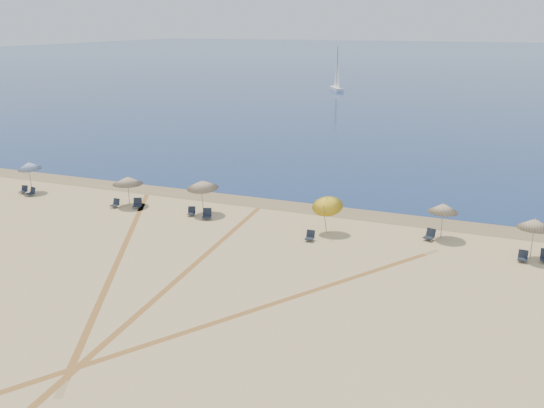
# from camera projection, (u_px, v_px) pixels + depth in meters

# --- Properties ---
(ground) EXTENTS (160.00, 160.00, 0.00)m
(ground) POSITION_uv_depth(u_px,v_px,m) (78.00, 386.00, 21.65)
(ground) COLOR tan
(ground) RESTS_ON ground
(ocean) EXTENTS (500.00, 500.00, 0.00)m
(ocean) POSITION_uv_depth(u_px,v_px,m) (467.00, 58.00, 221.53)
(ocean) COLOR #0C2151
(ocean) RESTS_ON ground
(wet_sand) EXTENTS (500.00, 500.00, 0.00)m
(wet_sand) POSITION_uv_depth(u_px,v_px,m) (292.00, 206.00, 42.97)
(wet_sand) COLOR olive
(wet_sand) RESTS_ON ground
(umbrella_0) EXTENTS (1.85, 1.88, 2.51)m
(umbrella_0) POSITION_uv_depth(u_px,v_px,m) (29.00, 166.00, 45.81)
(umbrella_0) COLOR gray
(umbrella_0) RESTS_ON ground
(umbrella_1) EXTENTS (2.23, 2.23, 2.25)m
(umbrella_1) POSITION_uv_depth(u_px,v_px,m) (128.00, 180.00, 42.54)
(umbrella_1) COLOR gray
(umbrella_1) RESTS_ON ground
(umbrella_2) EXTENTS (2.23, 2.27, 2.53)m
(umbrella_2) POSITION_uv_depth(u_px,v_px,m) (202.00, 184.00, 40.58)
(umbrella_2) COLOR gray
(umbrella_2) RESTS_ON ground
(umbrella_3) EXTENTS (1.98, 2.04, 2.68)m
(umbrella_3) POSITION_uv_depth(u_px,v_px,m) (327.00, 203.00, 36.87)
(umbrella_3) COLOR gray
(umbrella_3) RESTS_ON ground
(umbrella_4) EXTENTS (1.88, 1.88, 2.34)m
(umbrella_4) POSITION_uv_depth(u_px,v_px,m) (443.00, 208.00, 35.96)
(umbrella_4) COLOR gray
(umbrella_4) RESTS_ON ground
(umbrella_5) EXTENTS (1.92, 1.92, 2.47)m
(umbrella_5) POSITION_uv_depth(u_px,v_px,m) (535.00, 224.00, 32.74)
(umbrella_5) COLOR gray
(umbrella_5) RESTS_ON ground
(chair_0) EXTENTS (0.61, 0.68, 0.62)m
(chair_0) POSITION_uv_depth(u_px,v_px,m) (24.00, 190.00, 46.01)
(chair_0) COLOR black
(chair_0) RESTS_ON ground
(chair_1) EXTENTS (0.67, 0.74, 0.66)m
(chair_1) POSITION_uv_depth(u_px,v_px,m) (31.00, 192.00, 45.38)
(chair_1) COLOR black
(chair_1) RESTS_ON ground
(chair_2) EXTENTS (0.53, 0.62, 0.63)m
(chair_2) POSITION_uv_depth(u_px,v_px,m) (115.00, 204.00, 42.55)
(chair_2) COLOR black
(chair_2) RESTS_ON ground
(chair_3) EXTENTS (0.83, 0.88, 0.72)m
(chair_3) POSITION_uv_depth(u_px,v_px,m) (137.00, 204.00, 42.37)
(chair_3) COLOR black
(chair_3) RESTS_ON ground
(chair_4) EXTENTS (0.70, 0.75, 0.62)m
(chair_4) POSITION_uv_depth(u_px,v_px,m) (192.00, 212.00, 40.72)
(chair_4) COLOR black
(chair_4) RESTS_ON ground
(chair_5) EXTENTS (0.81, 0.87, 0.73)m
(chair_5) POSITION_uv_depth(u_px,v_px,m) (207.00, 214.00, 40.01)
(chair_5) COLOR black
(chair_5) RESTS_ON ground
(chair_6) EXTENTS (0.55, 0.64, 0.64)m
(chair_6) POSITION_uv_depth(u_px,v_px,m) (310.00, 236.00, 36.05)
(chair_6) COLOR black
(chair_6) RESTS_ON ground
(chair_7) EXTENTS (0.76, 0.83, 0.70)m
(chair_7) POSITION_uv_depth(u_px,v_px,m) (430.00, 235.00, 36.16)
(chair_7) COLOR black
(chair_7) RESTS_ON ground
(chair_8) EXTENTS (0.57, 0.65, 0.63)m
(chair_8) POSITION_uv_depth(u_px,v_px,m) (523.00, 257.00, 32.91)
(chair_8) COLOR black
(chair_8) RESTS_ON ground
(sailboat_1) EXTENTS (4.08, 5.66, 8.47)m
(sailboat_1) POSITION_uv_depth(u_px,v_px,m) (337.00, 77.00, 114.95)
(sailboat_1) COLOR white
(sailboat_1) RESTS_ON ocean
(tire_tracks) EXTENTS (48.24, 44.54, 0.00)m
(tire_tracks) POSITION_uv_depth(u_px,v_px,m) (172.00, 279.00, 30.75)
(tire_tracks) COLOR tan
(tire_tracks) RESTS_ON ground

